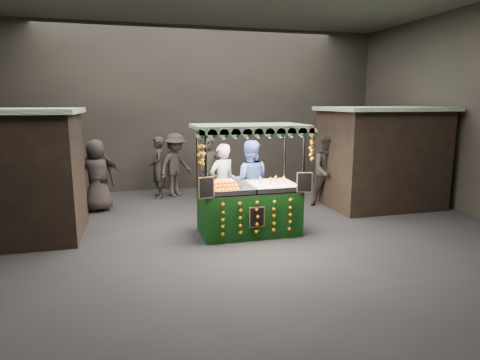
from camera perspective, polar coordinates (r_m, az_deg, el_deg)
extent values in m
plane|color=black|center=(8.52, -1.10, -7.78)|extent=(12.00, 12.00, 0.00)
cube|color=black|center=(12.98, -6.46, 9.80)|extent=(12.00, 0.10, 5.00)
cube|color=black|center=(3.43, 19.12, 6.62)|extent=(12.00, 0.10, 5.00)
cube|color=black|center=(9.30, -30.14, 0.28)|extent=(2.80, 2.00, 2.50)
cube|color=black|center=(11.37, 19.07, 2.82)|extent=(2.80, 2.00, 2.50)
cube|color=#135626|center=(11.27, 19.48, 9.37)|extent=(3.00, 2.20, 0.10)
cube|color=black|center=(8.57, 1.22, -4.45)|extent=(2.02, 1.10, 0.92)
cube|color=#B1B3B8|center=(8.45, 1.23, -1.33)|extent=(2.02, 1.10, 0.04)
cylinder|color=black|center=(7.70, -4.72, -1.31)|extent=(0.05, 0.05, 2.20)
cylinder|color=black|center=(8.27, 8.81, -0.57)|extent=(0.05, 0.05, 2.20)
cylinder|color=black|center=(8.72, -5.94, 0.09)|extent=(0.05, 0.05, 2.20)
cylinder|color=black|center=(9.22, 6.22, 0.67)|extent=(0.05, 0.05, 2.20)
cube|color=#135626|center=(8.28, 1.27, 7.53)|extent=(2.25, 1.33, 0.07)
cube|color=silver|center=(8.61, 4.76, -0.77)|extent=(0.90, 0.99, 0.07)
cube|color=black|center=(7.64, -4.72, -1.06)|extent=(0.31, 0.09, 0.40)
cube|color=black|center=(8.21, 9.03, -0.32)|extent=(0.31, 0.09, 0.40)
cube|color=black|center=(8.01, 2.38, -5.20)|extent=(0.31, 0.02, 0.40)
imported|color=gray|center=(9.35, -2.51, -0.39)|extent=(0.77, 0.65, 1.80)
imported|color=navy|center=(9.28, 1.33, -0.21)|extent=(1.06, 0.91, 1.88)
imported|color=black|center=(11.21, -4.32, 1.34)|extent=(0.72, 0.55, 1.75)
imported|color=#292321|center=(10.99, 12.26, 1.29)|extent=(1.05, 0.89, 1.89)
imported|color=#292521|center=(10.83, -19.14, 0.64)|extent=(1.09, 0.48, 1.83)
imported|color=#2A2422|center=(12.02, -9.02, 2.10)|extent=(1.35, 1.29, 1.84)
imported|color=black|center=(10.80, -19.39, 0.59)|extent=(1.01, 0.79, 1.82)
imported|color=#2A2422|center=(12.42, 16.47, 1.30)|extent=(0.69, 1.46, 1.51)
imported|color=black|center=(11.87, -11.43, 1.71)|extent=(0.46, 0.67, 1.76)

